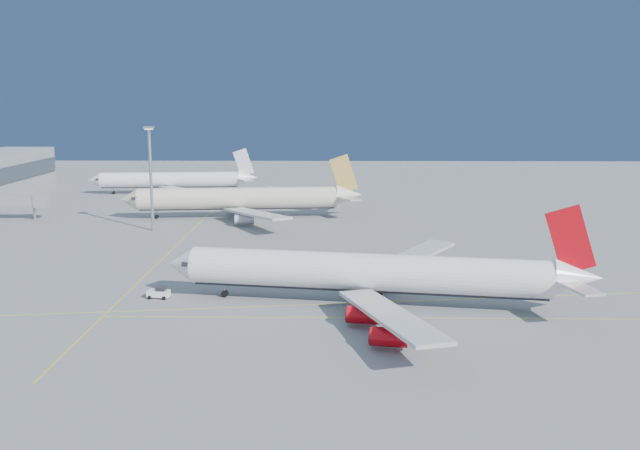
{
  "coord_description": "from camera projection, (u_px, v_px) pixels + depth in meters",
  "views": [
    {
      "loc": [
        -4.91,
        -118.4,
        33.42
      ],
      "look_at": [
        -7.25,
        26.56,
        7.0
      ],
      "focal_mm": 40.0,
      "sensor_mm": 36.0,
      "label": 1
    }
  ],
  "objects": [
    {
      "name": "airliner_third",
      "position": [
        174.0,
        180.0,
        245.37
      ],
      "size": [
        57.98,
        53.24,
        15.54
      ],
      "rotation": [
        0.0,
        0.0,
        0.09
      ],
      "color": "white",
      "rests_on": "ground"
    },
    {
      "name": "pushback_tug",
      "position": [
        159.0,
        293.0,
        119.02
      ],
      "size": [
        3.82,
        2.61,
        2.03
      ],
      "rotation": [
        0.0,
        0.0,
        -0.13
      ],
      "color": "white",
      "rests_on": "ground"
    },
    {
      "name": "airliner_etihad",
      "position": [
        243.0,
        199.0,
        196.93
      ],
      "size": [
        66.85,
        61.48,
        17.44
      ],
      "rotation": [
        0.0,
        0.0,
        0.1
      ],
      "color": "beige",
      "rests_on": "ground"
    },
    {
      "name": "light_mast",
      "position": [
        151.0,
        170.0,
        176.21
      ],
      "size": [
        2.24,
        2.24,
        25.95
      ],
      "color": "gray",
      "rests_on": "ground"
    },
    {
      "name": "taxiway_lines",
      "position": [
        277.0,
        283.0,
        128.85
      ],
      "size": [
        118.86,
        140.0,
        0.02
      ],
      "color": "#D5C20B",
      "rests_on": "ground"
    },
    {
      "name": "ground",
      "position": [
        360.0,
        293.0,
        122.38
      ],
      "size": [
        500.0,
        500.0,
        0.0
      ],
      "primitive_type": "plane",
      "color": "slate",
      "rests_on": "ground"
    },
    {
      "name": "airliner_virgin",
      "position": [
        375.0,
        274.0,
        114.45
      ],
      "size": [
        70.04,
        62.28,
        17.32
      ],
      "rotation": [
        0.0,
        0.0,
        -0.16
      ],
      "color": "white",
      "rests_on": "ground"
    },
    {
      "name": "jet_bridge",
      "position": [
        8.0,
        201.0,
        193.76
      ],
      "size": [
        23.6,
        3.6,
        6.9
      ],
      "color": "gray",
      "rests_on": "ground"
    }
  ]
}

